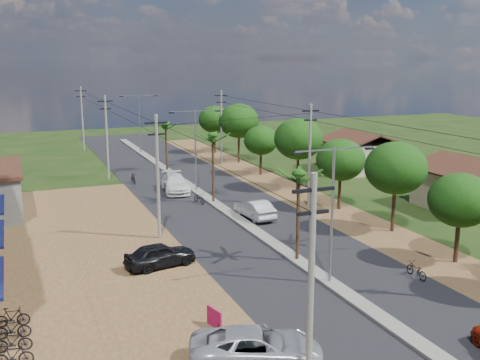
% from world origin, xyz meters
% --- Properties ---
extents(ground, '(160.00, 160.00, 0.00)m').
position_xyz_m(ground, '(0.00, 0.00, 0.00)').
color(ground, black).
rests_on(ground, ground).
extents(road, '(12.00, 110.00, 0.04)m').
position_xyz_m(road, '(0.00, 15.00, 0.02)').
color(road, black).
rests_on(road, ground).
extents(median, '(1.00, 90.00, 0.18)m').
position_xyz_m(median, '(0.00, 18.00, 0.09)').
color(median, '#605E56').
rests_on(median, ground).
extents(dirt_lot_west, '(18.00, 46.00, 0.04)m').
position_xyz_m(dirt_lot_west, '(-15.00, 8.00, 0.02)').
color(dirt_lot_west, '#54331D').
rests_on(dirt_lot_west, ground).
extents(dirt_shoulder_east, '(5.00, 90.00, 0.03)m').
position_xyz_m(dirt_shoulder_east, '(8.50, 15.00, 0.01)').
color(dirt_shoulder_east, '#54331D').
rests_on(dirt_shoulder_east, ground).
extents(house_east_near, '(7.60, 7.50, 4.60)m').
position_xyz_m(house_east_near, '(20.00, 10.00, 2.39)').
color(house_east_near, gray).
rests_on(house_east_near, ground).
extents(house_east_far, '(7.60, 7.50, 4.60)m').
position_xyz_m(house_east_far, '(21.00, 28.00, 2.39)').
color(house_east_far, gray).
rests_on(house_east_far, ground).
extents(tree_east_b, '(4.00, 4.00, 5.83)m').
position_xyz_m(tree_east_b, '(9.30, 0.00, 4.11)').
color(tree_east_b, black).
rests_on(tree_east_b, ground).
extents(tree_east_c, '(4.60, 4.60, 6.83)m').
position_xyz_m(tree_east_c, '(9.70, 7.00, 4.86)').
color(tree_east_c, black).
rests_on(tree_east_c, ground).
extents(tree_east_d, '(4.20, 4.20, 6.13)m').
position_xyz_m(tree_east_d, '(9.40, 14.00, 4.34)').
color(tree_east_d, black).
rests_on(tree_east_d, ground).
extents(tree_east_e, '(4.80, 4.80, 7.14)m').
position_xyz_m(tree_east_e, '(9.60, 22.00, 5.09)').
color(tree_east_e, black).
rests_on(tree_east_e, ground).
extents(tree_east_f, '(3.80, 3.80, 5.52)m').
position_xyz_m(tree_east_f, '(9.20, 30.00, 3.89)').
color(tree_east_f, black).
rests_on(tree_east_f, ground).
extents(tree_east_g, '(5.00, 5.00, 7.38)m').
position_xyz_m(tree_east_g, '(9.80, 38.00, 5.24)').
color(tree_east_g, black).
rests_on(tree_east_g, ground).
extents(tree_east_h, '(4.40, 4.40, 6.52)m').
position_xyz_m(tree_east_h, '(9.50, 46.00, 4.64)').
color(tree_east_h, black).
rests_on(tree_east_h, ground).
extents(palm_median_near, '(2.00, 2.00, 6.15)m').
position_xyz_m(palm_median_near, '(0.00, 4.00, 5.54)').
color(palm_median_near, black).
rests_on(palm_median_near, ground).
extents(palm_median_mid, '(2.00, 2.00, 6.55)m').
position_xyz_m(palm_median_mid, '(0.00, 20.00, 5.90)').
color(palm_median_mid, black).
rests_on(palm_median_mid, ground).
extents(palm_median_far, '(2.00, 2.00, 5.85)m').
position_xyz_m(palm_median_far, '(0.00, 36.00, 5.26)').
color(palm_median_far, black).
rests_on(palm_median_far, ground).
extents(streetlight_near, '(5.10, 0.18, 8.00)m').
position_xyz_m(streetlight_near, '(0.00, 0.00, 4.79)').
color(streetlight_near, gray).
rests_on(streetlight_near, ground).
extents(streetlight_mid, '(5.10, 0.18, 8.00)m').
position_xyz_m(streetlight_mid, '(0.00, 25.00, 4.79)').
color(streetlight_mid, gray).
rests_on(streetlight_mid, ground).
extents(streetlight_far, '(5.10, 0.18, 8.00)m').
position_xyz_m(streetlight_far, '(0.00, 50.00, 4.79)').
color(streetlight_far, gray).
rests_on(streetlight_far, ground).
extents(utility_pole_w_a, '(1.60, 0.24, 9.00)m').
position_xyz_m(utility_pole_w_a, '(-7.00, -10.00, 4.76)').
color(utility_pole_w_a, '#605E56').
rests_on(utility_pole_w_a, ground).
extents(utility_pole_w_b, '(1.60, 0.24, 9.00)m').
position_xyz_m(utility_pole_w_b, '(-7.00, 12.00, 4.76)').
color(utility_pole_w_b, '#605E56').
rests_on(utility_pole_w_b, ground).
extents(utility_pole_w_c, '(1.60, 0.24, 9.00)m').
position_xyz_m(utility_pole_w_c, '(-7.00, 34.00, 4.76)').
color(utility_pole_w_c, '#605E56').
rests_on(utility_pole_w_c, ground).
extents(utility_pole_w_d, '(1.60, 0.24, 9.00)m').
position_xyz_m(utility_pole_w_d, '(-7.00, 55.00, 4.76)').
color(utility_pole_w_d, '#605E56').
rests_on(utility_pole_w_d, ground).
extents(utility_pole_e_b, '(1.60, 0.24, 9.00)m').
position_xyz_m(utility_pole_e_b, '(7.50, 16.00, 4.76)').
color(utility_pole_e_b, '#605E56').
rests_on(utility_pole_e_b, ground).
extents(utility_pole_e_c, '(1.60, 0.24, 9.00)m').
position_xyz_m(utility_pole_e_c, '(7.50, 38.00, 4.76)').
color(utility_pole_e_c, '#605E56').
rests_on(utility_pole_e_c, ground).
extents(car_silver_mid, '(1.94, 4.76, 1.53)m').
position_xyz_m(car_silver_mid, '(1.50, 14.19, 0.77)').
color(car_silver_mid, '#9DA1A5').
rests_on(car_silver_mid, ground).
extents(car_white_far, '(3.06, 5.95, 1.65)m').
position_xyz_m(car_white_far, '(-1.98, 25.48, 0.83)').
color(car_white_far, silver).
rests_on(car_white_far, ground).
extents(car_parked_silver, '(6.21, 4.40, 1.57)m').
position_xyz_m(car_parked_silver, '(-7.50, -6.42, 0.79)').
color(car_parked_silver, '#9DA1A5').
rests_on(car_parked_silver, ground).
extents(car_parked_dark, '(4.71, 2.56, 1.52)m').
position_xyz_m(car_parked_dark, '(-8.37, 6.39, 0.76)').
color(car_parked_dark, black).
rests_on(car_parked_dark, ground).
extents(moto_rider_east, '(0.66, 1.80, 0.94)m').
position_xyz_m(moto_rider_east, '(5.20, -1.20, 0.47)').
color(moto_rider_east, black).
rests_on(moto_rider_east, ground).
extents(moto_rider_west_a, '(1.00, 1.89, 0.94)m').
position_xyz_m(moto_rider_west_a, '(-1.20, 20.42, 0.47)').
color(moto_rider_west_a, black).
rests_on(moto_rider_west_a, ground).
extents(moto_rider_west_b, '(0.54, 1.85, 1.11)m').
position_xyz_m(moto_rider_west_b, '(-5.00, 30.81, 0.55)').
color(moto_rider_west_b, black).
rests_on(moto_rider_west_b, ground).
extents(roadside_sign, '(0.37, 1.17, 0.99)m').
position_xyz_m(roadside_sign, '(-8.00, -2.57, 0.49)').
color(roadside_sign, '#9E0E41').
rests_on(roadside_sign, ground).
extents(parked_scooter_row, '(1.71, 8.49, 1.00)m').
position_xyz_m(parked_scooter_row, '(-17.04, -2.64, 0.50)').
color(parked_scooter_row, black).
rests_on(parked_scooter_row, ground).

